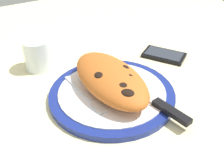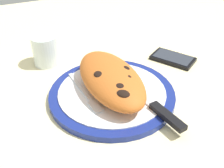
% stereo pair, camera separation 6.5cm
% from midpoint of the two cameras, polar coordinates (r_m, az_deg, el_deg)
% --- Properties ---
extents(ground_plane, '(1.50, 1.50, 0.03)m').
position_cam_midpoint_polar(ground_plane, '(0.69, -2.73, -3.71)').
color(ground_plane, beige).
extents(plate, '(0.30, 0.30, 0.02)m').
position_cam_midpoint_polar(plate, '(0.67, -2.79, -2.14)').
color(plate, navy).
rests_on(plate, ground_plane).
extents(calzone, '(0.26, 0.13, 0.06)m').
position_cam_midpoint_polar(calzone, '(0.65, -3.25, 0.95)').
color(calzone, '#C16023').
rests_on(calzone, plate).
extents(fork, '(0.17, 0.04, 0.00)m').
position_cam_midpoint_polar(fork, '(0.65, -7.80, -2.71)').
color(fork, silver).
rests_on(fork, plate).
extents(knife, '(0.23, 0.06, 0.01)m').
position_cam_midpoint_polar(knife, '(0.62, 6.57, -4.21)').
color(knife, silver).
rests_on(knife, plate).
extents(smartphone, '(0.14, 0.12, 0.01)m').
position_cam_midpoint_polar(smartphone, '(0.84, 8.21, 5.73)').
color(smartphone, black).
rests_on(smartphone, ground_plane).
extents(water_glass, '(0.07, 0.07, 0.08)m').
position_cam_midpoint_polar(water_glass, '(0.80, -17.04, 5.30)').
color(water_glass, silver).
rests_on(water_glass, ground_plane).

